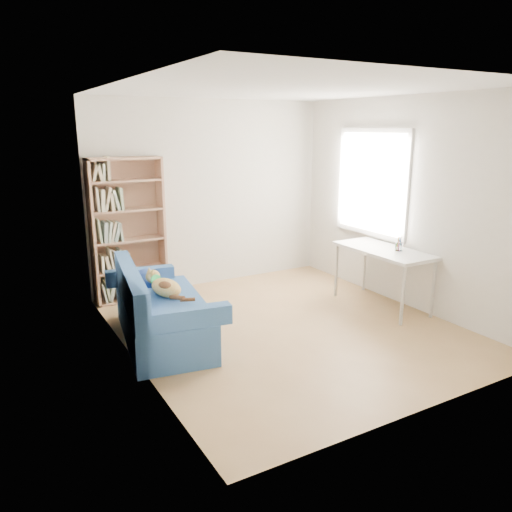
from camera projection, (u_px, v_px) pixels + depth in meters
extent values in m
plane|color=#9C7546|center=(286.00, 327.00, 5.71)|extent=(4.00, 4.00, 0.00)
cube|color=silver|center=(211.00, 194.00, 7.07)|extent=(3.50, 0.04, 2.60)
cube|color=silver|center=(436.00, 255.00, 3.70)|extent=(3.50, 0.04, 2.60)
cube|color=silver|center=(128.00, 231.00, 4.55)|extent=(0.04, 4.00, 2.60)
cube|color=silver|center=(405.00, 203.00, 6.22)|extent=(0.04, 4.00, 2.60)
cube|color=white|center=(290.00, 89.00, 5.06)|extent=(3.50, 4.00, 0.04)
cube|color=white|center=(373.00, 183.00, 6.68)|extent=(0.01, 1.20, 1.30)
cube|color=#254D86|center=(163.00, 321.00, 5.33)|extent=(1.04, 1.78, 0.42)
cube|color=#254D86|center=(131.00, 289.00, 5.08)|extent=(0.41, 1.68, 0.41)
cube|color=#254D86|center=(140.00, 276.00, 5.90)|extent=(0.81, 0.27, 0.19)
cube|color=#254D86|center=(189.00, 317.00, 4.62)|extent=(0.81, 0.27, 0.19)
cube|color=#254D86|center=(164.00, 301.00, 5.29)|extent=(1.01, 1.64, 0.05)
ellipsoid|color=#2F4D98|center=(147.00, 279.00, 5.71)|extent=(0.31, 0.34, 0.23)
ellipsoid|color=#AB6B13|center=(166.00, 288.00, 5.34)|extent=(0.33, 0.49, 0.18)
ellipsoid|color=silver|center=(168.00, 285.00, 5.49)|extent=(0.18, 0.22, 0.11)
ellipsoid|color=#381D0F|center=(165.00, 286.00, 5.27)|extent=(0.18, 0.25, 0.09)
sphere|color=#AB6B13|center=(158.00, 276.00, 5.62)|extent=(0.16, 0.16, 0.16)
cone|color=#AB6B13|center=(155.00, 269.00, 5.62)|extent=(0.07, 0.08, 0.08)
cone|color=#AB6B13|center=(157.00, 270.00, 5.55)|extent=(0.07, 0.08, 0.08)
cylinder|color=#26C25B|center=(160.00, 280.00, 5.55)|extent=(0.13, 0.06, 0.13)
cylinder|color=#381D0F|center=(173.00, 298.00, 5.12)|extent=(0.13, 0.18, 0.06)
cube|color=#AA775C|center=(92.00, 234.00, 6.21)|extent=(0.03, 0.29, 1.86)
cube|color=#AA775C|center=(162.00, 227.00, 6.64)|extent=(0.03, 0.29, 1.86)
cube|color=#AA775C|center=(123.00, 158.00, 6.19)|extent=(0.93, 0.29, 0.03)
cube|color=#AA775C|center=(132.00, 298.00, 6.65)|extent=(0.93, 0.29, 0.03)
cube|color=#AA775C|center=(125.00, 229.00, 6.54)|extent=(0.93, 0.02, 1.86)
cube|color=white|center=(384.00, 250.00, 6.21)|extent=(0.60, 1.30, 0.04)
cylinder|color=silver|center=(365.00, 266.00, 6.93)|extent=(0.04, 0.04, 0.71)
cylinder|color=silver|center=(433.00, 289.00, 5.92)|extent=(0.04, 0.04, 0.71)
cylinder|color=silver|center=(336.00, 270.00, 6.69)|extent=(0.04, 0.04, 0.71)
cylinder|color=silver|center=(403.00, 296.00, 5.68)|extent=(0.04, 0.04, 0.71)
cylinder|color=white|center=(399.00, 246.00, 6.11)|extent=(0.09, 0.09, 0.11)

